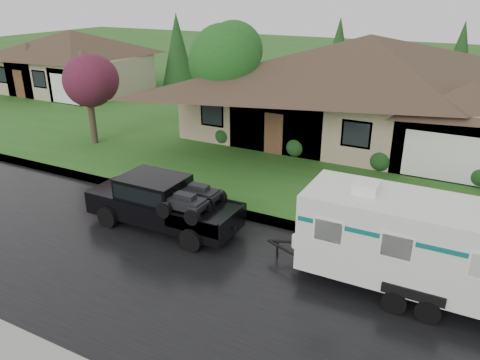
% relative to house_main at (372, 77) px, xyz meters
% --- Properties ---
extents(ground, '(140.00, 140.00, 0.00)m').
position_rel_house_main_xyz_m(ground, '(-2.29, -13.84, -3.59)').
color(ground, '#25571B').
rests_on(ground, ground).
extents(road, '(140.00, 8.00, 0.01)m').
position_rel_house_main_xyz_m(road, '(-2.29, -15.84, -3.59)').
color(road, black).
rests_on(road, ground).
extents(curb, '(140.00, 0.50, 0.15)m').
position_rel_house_main_xyz_m(curb, '(-2.29, -11.59, -3.52)').
color(curb, gray).
rests_on(curb, ground).
extents(lawn, '(140.00, 26.00, 0.15)m').
position_rel_house_main_xyz_m(lawn, '(-2.29, 1.16, -3.52)').
color(lawn, '#25571B').
rests_on(lawn, ground).
extents(house_main, '(19.44, 10.80, 6.90)m').
position_rel_house_main_xyz_m(house_main, '(0.00, 0.00, 0.00)').
color(house_main, gray).
rests_on(house_main, lawn).
extents(house_far, '(10.80, 8.64, 5.80)m').
position_rel_house_main_xyz_m(house_far, '(-24.07, 2.02, -0.62)').
color(house_far, tan).
rests_on(house_far, lawn).
extents(tree_left_green, '(3.98, 3.98, 6.59)m').
position_rel_house_main_xyz_m(tree_left_green, '(-6.50, -4.43, 1.13)').
color(tree_left_green, '#382B1E').
rests_on(tree_left_green, lawn).
extents(tree_red, '(2.77, 2.77, 4.58)m').
position_rel_house_main_xyz_m(tree_red, '(-12.89, -7.73, -0.27)').
color(tree_red, '#382B1E').
rests_on(tree_red, lawn).
extents(shrub_row, '(13.60, 1.00, 1.00)m').
position_rel_house_main_xyz_m(shrub_row, '(-0.29, -4.54, -2.94)').
color(shrub_row, '#143814').
rests_on(shrub_row, lawn).
extents(pickup_truck, '(5.62, 2.14, 1.87)m').
position_rel_house_main_xyz_m(pickup_truck, '(-4.01, -13.66, -2.59)').
color(pickup_truck, black).
rests_on(pickup_truck, ground).
extents(travel_trailer, '(6.94, 2.44, 3.11)m').
position_rel_house_main_xyz_m(travel_trailer, '(4.80, -13.66, -1.94)').
color(travel_trailer, silver).
rests_on(travel_trailer, ground).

